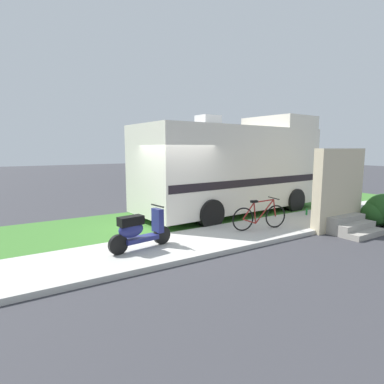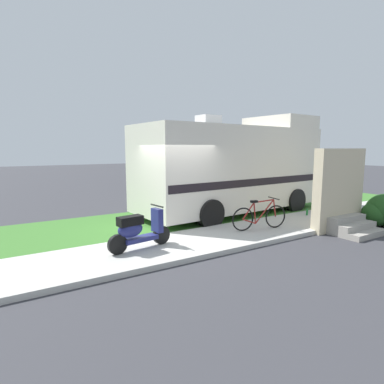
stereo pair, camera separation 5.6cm
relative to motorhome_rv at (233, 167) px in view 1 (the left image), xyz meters
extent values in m
plane|color=#38383D|center=(-3.08, -1.28, -1.73)|extent=(80.00, 80.00, 0.00)
cube|color=beige|center=(-3.08, -2.48, -1.67)|extent=(24.00, 2.00, 0.12)
cube|color=#3D752D|center=(-3.08, 0.22, -1.69)|extent=(24.00, 3.40, 0.08)
cube|color=silver|center=(-0.11, -0.01, -0.02)|extent=(7.16, 3.02, 2.83)
cube|color=silver|center=(2.49, 0.16, 1.65)|extent=(1.96, 2.55, 0.50)
cube|color=black|center=(-0.11, -0.01, -0.44)|extent=(7.02, 3.03, 0.24)
cube|color=black|center=(3.37, 0.22, 0.48)|extent=(0.22, 2.18, 0.90)
cube|color=silver|center=(-1.15, -0.08, 1.58)|extent=(0.74, 0.64, 0.36)
cylinder|color=black|center=(1.98, 1.37, -1.28)|extent=(0.92, 0.34, 0.90)
cylinder|color=black|center=(2.14, -1.09, -1.28)|extent=(0.92, 0.34, 0.90)
cylinder|color=black|center=(-2.11, 1.10, -1.28)|extent=(0.92, 0.34, 0.90)
cylinder|color=black|center=(-1.95, -1.36, -1.28)|extent=(0.92, 0.34, 0.90)
cylinder|color=black|center=(-4.06, -2.31, -1.39)|extent=(0.45, 0.16, 0.44)
cylinder|color=black|center=(-5.20, -2.48, -1.39)|extent=(0.45, 0.16, 0.44)
cube|color=navy|center=(-4.63, -2.40, -1.37)|extent=(0.84, 0.40, 0.10)
cube|color=black|center=(-4.88, -2.43, -0.91)|extent=(0.59, 0.34, 0.20)
ellipsoid|color=navy|center=(-4.88, -2.43, -1.11)|extent=(0.64, 0.39, 0.36)
cube|color=navy|center=(-4.17, -2.33, -1.01)|extent=(0.19, 0.34, 0.56)
cylinder|color=black|center=(-4.17, -2.33, -0.66)|extent=(0.11, 0.50, 0.04)
sphere|color=white|center=(-4.17, -2.33, -0.83)|extent=(0.12, 0.12, 0.12)
torus|color=black|center=(-0.57, -2.66, -1.28)|extent=(0.66, 0.18, 0.66)
torus|color=black|center=(-1.61, -2.44, -1.28)|extent=(0.66, 0.18, 0.66)
cylinder|color=maroon|center=(-0.93, -2.58, -1.11)|extent=(0.60, 0.16, 0.67)
cylinder|color=maroon|center=(-1.24, -2.52, -1.13)|extent=(0.10, 0.06, 0.60)
cylinder|color=maroon|center=(-0.96, -2.58, -0.81)|extent=(0.64, 0.17, 0.09)
cylinder|color=maroon|center=(-1.41, -2.48, -1.36)|extent=(0.42, 0.12, 0.18)
cylinder|color=maroon|center=(-1.44, -2.47, -1.06)|extent=(0.37, 0.11, 0.47)
cylinder|color=maroon|center=(-0.61, -2.65, -1.03)|extent=(0.13, 0.06, 0.51)
cube|color=black|center=(-1.27, -2.51, -0.80)|extent=(0.22, 0.14, 0.06)
cylinder|color=black|center=(-0.65, -2.64, -0.74)|extent=(0.13, 0.51, 0.03)
cube|color=#B7B29E|center=(2.17, 4.48, -0.71)|extent=(2.52, 2.02, 1.50)
cube|color=black|center=(2.17, 4.48, -0.26)|extent=(2.40, 2.04, 0.44)
cube|color=#B7B29E|center=(4.96, 4.50, -1.08)|extent=(3.08, 2.03, 0.75)
cylinder|color=black|center=(1.98, 3.52, -1.35)|extent=(0.76, 0.25, 0.76)
cylinder|color=black|center=(1.97, 5.45, -1.35)|extent=(0.76, 0.25, 0.76)
cylinder|color=black|center=(5.33, 3.54, -1.35)|extent=(0.76, 0.25, 0.76)
cylinder|color=black|center=(5.32, 5.47, -1.35)|extent=(0.76, 0.25, 0.76)
cube|color=#9E998E|center=(1.16, -4.08, -1.65)|extent=(1.40, 0.96, 0.16)
cube|color=#9E998E|center=(1.16, -3.92, -1.49)|extent=(1.40, 0.64, 0.16)
cube|color=#9E998E|center=(1.16, -3.76, -1.33)|extent=(1.40, 0.32, 0.16)
cube|color=beige|center=(1.16, -3.45, -0.53)|extent=(2.00, 0.30, 2.40)
ellipsoid|color=#23511E|center=(2.76, -3.98, -1.21)|extent=(1.16, 1.05, 0.99)
ellipsoid|color=#23511E|center=(2.47, -3.87, -1.33)|extent=(0.87, 0.78, 0.74)
cylinder|color=#B2B2B7|center=(1.87, -2.78, -1.50)|extent=(0.07, 0.07, 0.23)
cylinder|color=#B2B2B7|center=(1.87, -2.78, -1.36)|extent=(0.03, 0.03, 0.05)
cylinder|color=black|center=(1.87, -2.78, -1.33)|extent=(0.03, 0.03, 0.02)
cylinder|color=#19722D|center=(1.66, -2.01, -1.52)|extent=(0.07, 0.07, 0.20)
cylinder|color=#19722D|center=(1.66, -2.01, -1.40)|extent=(0.03, 0.03, 0.04)
cylinder|color=black|center=(1.66, -2.01, -1.38)|extent=(0.03, 0.03, 0.01)
camera|label=1|loc=(-7.32, -8.86, 0.68)|focal=29.26mm
camera|label=2|loc=(-7.27, -8.89, 0.68)|focal=29.26mm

